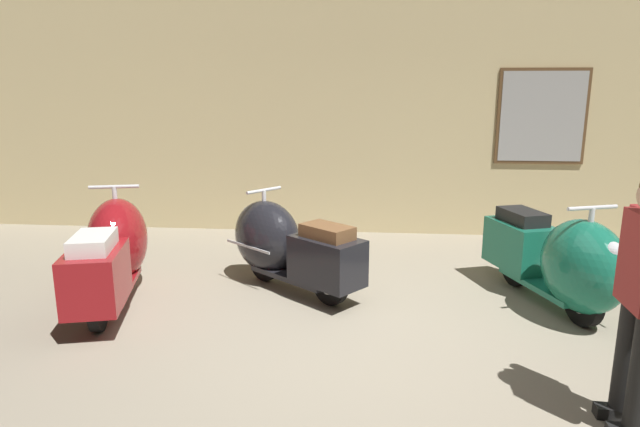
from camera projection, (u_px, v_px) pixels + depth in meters
ground_plane at (358, 350)px, 4.14m from camera, size 60.00×60.00×0.00m
showroom_back_wall at (378, 109)px, 7.26m from camera, size 18.00×0.63×3.40m
scooter_0 at (112, 251)px, 5.04m from camera, size 0.90×1.79×1.05m
scooter_1 at (284, 245)px, 5.36m from camera, size 1.53×1.36×0.98m
scooter_2 at (561, 261)px, 4.79m from camera, size 0.99×1.75×1.03m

